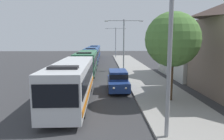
% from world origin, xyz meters
% --- Properties ---
extents(bus_lead, '(2.58, 11.17, 3.21)m').
position_xyz_m(bus_lead, '(-1.30, 10.85, 1.69)').
color(bus_lead, silver).
rests_on(bus_lead, ground_plane).
extents(bus_second_in_line, '(2.58, 11.22, 3.21)m').
position_xyz_m(bus_second_in_line, '(-1.30, 23.95, 1.69)').
color(bus_second_in_line, '#33724C').
rests_on(bus_second_in_line, ground_plane).
extents(bus_middle, '(2.58, 11.51, 3.21)m').
position_xyz_m(bus_middle, '(-1.30, 36.28, 1.69)').
color(bus_middle, '#284C8C').
rests_on(bus_middle, ground_plane).
extents(bus_fourth_in_line, '(2.58, 12.41, 3.21)m').
position_xyz_m(bus_fourth_in_line, '(-1.30, 49.25, 1.69)').
color(bus_fourth_in_line, '#284C8C').
rests_on(bus_fourth_in_line, ground_plane).
extents(white_suv, '(1.86, 4.89, 1.90)m').
position_xyz_m(white_suv, '(2.40, 14.35, 1.03)').
color(white_suv, navy).
rests_on(white_suv, ground_plane).
extents(streetlamp_near, '(5.18, 0.28, 7.56)m').
position_xyz_m(streetlamp_near, '(4.10, 4.55, 4.79)').
color(streetlamp_near, gray).
rests_on(streetlamp_near, sidewalk).
extents(streetlamp_mid, '(5.78, 0.28, 7.57)m').
position_xyz_m(streetlamp_mid, '(4.10, 26.97, 4.83)').
color(streetlamp_mid, gray).
rests_on(streetlamp_mid, sidewalk).
extents(streetlamp_far, '(5.34, 0.28, 7.54)m').
position_xyz_m(streetlamp_far, '(4.10, 49.40, 4.78)').
color(streetlamp_far, gray).
rests_on(streetlamp_far, sidewalk).
extents(roadside_tree, '(4.10, 4.10, 6.67)m').
position_xyz_m(roadside_tree, '(6.21, 10.67, 4.76)').
color(roadside_tree, '#4C3823').
rests_on(roadside_tree, sidewalk).
extents(house_distant_gabled, '(8.64, 10.50, 7.46)m').
position_xyz_m(house_distant_gabled, '(13.54, 21.57, 3.80)').
color(house_distant_gabled, beige).
rests_on(house_distant_gabled, ground_plane).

